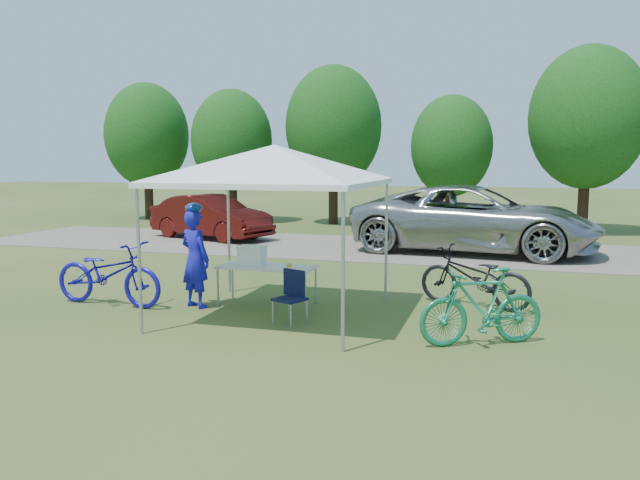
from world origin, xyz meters
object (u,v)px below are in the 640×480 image
at_px(bike_green, 482,307).
at_px(minivan, 475,219).
at_px(cyclist, 195,259).
at_px(bike_blue, 108,273).
at_px(bike_dark, 474,277).
at_px(sedan, 211,217).
at_px(folding_chair, 292,292).
at_px(folding_table, 267,268).
at_px(cooler, 252,255).

xyz_separation_m(bike_green, minivan, (-0.53, 8.66, 0.39)).
bearing_deg(cyclist, bike_blue, 32.72).
bearing_deg(bike_dark, cyclist, -54.56).
bearing_deg(sedan, bike_dark, -111.36).
distance_m(folding_chair, sedan, 10.66).
bearing_deg(cyclist, bike_dark, -142.01).
xyz_separation_m(bike_blue, bike_dark, (6.03, 1.67, -0.04)).
xyz_separation_m(cyclist, bike_blue, (-1.50, -0.30, -0.28)).
height_order(bike_blue, sedan, sedan).
height_order(folding_table, sedan, sedan).
height_order(folding_table, bike_blue, bike_blue).
height_order(bike_blue, bike_green, bike_blue).
bearing_deg(bike_dark, bike_blue, -55.85).
bearing_deg(folding_table, folding_chair, -51.03).
bearing_deg(bike_green, sedan, -164.52).
bearing_deg(cyclist, cooler, -128.03).
bearing_deg(folding_table, bike_dark, 14.24).
xyz_separation_m(cooler, bike_green, (3.91, -1.36, -0.33)).
bearing_deg(bike_green, folding_table, -138.01).
relative_size(cyclist, minivan, 0.26).
distance_m(folding_chair, cooler, 1.51).
bearing_deg(minivan, cooler, 161.54).
xyz_separation_m(cyclist, bike_green, (4.74, -0.87, -0.30)).
bearing_deg(minivan, cyclist, 158.01).
relative_size(folding_table, bike_green, 0.95).
relative_size(cyclist, sedan, 0.40).
bearing_deg(folding_table, cooler, -180.00).
distance_m(bike_green, sedan, 12.70).
relative_size(bike_green, minivan, 0.27).
xyz_separation_m(folding_table, cyclist, (-1.10, -0.49, 0.19)).
bearing_deg(bike_green, bike_blue, -122.66).
bearing_deg(sedan, cooler, -130.57).
xyz_separation_m(folding_table, bike_dark, (3.43, 0.87, -0.13)).
relative_size(minivan, sedan, 1.56).
distance_m(bike_green, bike_dark, 2.24).
relative_size(cooler, cyclist, 0.28).
xyz_separation_m(bike_blue, sedan, (-2.42, 8.73, 0.15)).
distance_m(cooler, minivan, 8.04).
height_order(folding_chair, bike_green, bike_green).
xyz_separation_m(folding_chair, bike_blue, (-3.41, 0.19, 0.08)).
distance_m(cooler, bike_green, 4.16).
distance_m(bike_dark, minivan, 6.45).
bearing_deg(bike_green, cyclist, -127.88).
bearing_deg(bike_dark, minivan, -158.43).
bearing_deg(bike_blue, bike_green, -91.74).
xyz_separation_m(folding_chair, sedan, (-5.82, 8.92, 0.23)).
xyz_separation_m(folding_chair, bike_green, (2.84, -0.37, 0.05)).
height_order(cyclist, bike_green, cyclist).
relative_size(cooler, bike_green, 0.26).
relative_size(bike_blue, minivan, 0.33).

